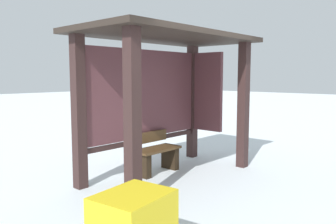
{
  "coord_description": "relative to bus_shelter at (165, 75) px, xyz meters",
  "views": [
    {
      "loc": [
        -4.36,
        -3.93,
        1.77
      ],
      "look_at": [
        -0.29,
        -0.23,
        1.18
      ],
      "focal_mm": 36.37,
      "sensor_mm": 36.0,
      "label": 1
    }
  ],
  "objects": [
    {
      "name": "bench_left_inside",
      "position": [
        -0.1,
        0.15,
        -1.45
      ],
      "size": [
        0.93,
        0.42,
        0.74
      ],
      "color": "#4B341C",
      "rests_on": "ground"
    },
    {
      "name": "bus_shelter",
      "position": [
        0.0,
        0.0,
        0.0
      ],
      "size": [
        3.33,
        1.74,
        2.48
      ],
      "color": "#352220",
      "rests_on": "ground"
    },
    {
      "name": "ground_plane",
      "position": [
        -0.1,
        -0.2,
        -1.78
      ],
      "size": [
        60.0,
        60.0,
        0.0
      ],
      "primitive_type": "plane",
      "color": "white"
    }
  ]
}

